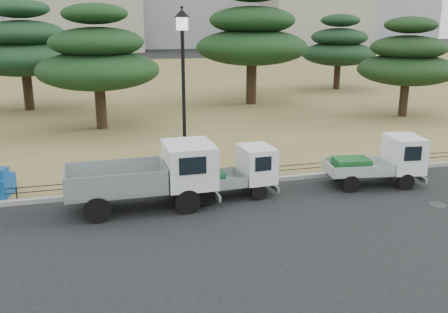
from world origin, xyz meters
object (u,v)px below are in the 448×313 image
object	(u,v)px
truck_large	(151,174)
truck_kei_rear	(381,161)
street_lamp	(183,69)
truck_kei_front	(235,173)

from	to	relation	value
truck_large	truck_kei_rear	xyz separation A→B (m)	(8.47, -0.00, -0.24)
truck_large	street_lamp	distance (m)	3.87
street_lamp	truck_large	bearing A→B (deg)	-130.48
truck_kei_rear	street_lamp	distance (m)	7.96
truck_kei_front	truck_kei_rear	bearing A→B (deg)	-6.18
truck_kei_rear	truck_kei_front	bearing A→B (deg)	-174.28
truck_large	truck_kei_front	distance (m)	2.97
truck_kei_front	truck_kei_rear	xyz separation A→B (m)	(5.53, -0.29, 0.06)
truck_large	truck_kei_front	bearing A→B (deg)	5.70
street_lamp	truck_kei_rear	bearing A→B (deg)	-13.81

